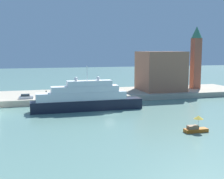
# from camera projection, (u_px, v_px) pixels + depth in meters

# --- Properties ---
(ground) EXTENTS (400.00, 400.00, 0.00)m
(ground) POSITION_uv_depth(u_px,v_px,m) (110.00, 114.00, 74.26)
(ground) COLOR slate
(quay_dock) EXTENTS (110.00, 21.69, 1.75)m
(quay_dock) POSITION_uv_depth(u_px,v_px,m) (89.00, 95.00, 99.79)
(quay_dock) COLOR #ADA38E
(quay_dock) RESTS_ON ground
(large_yacht) EXTENTS (29.46, 4.05, 11.77)m
(large_yacht) POSITION_uv_depth(u_px,v_px,m) (86.00, 98.00, 78.48)
(large_yacht) COLOR black
(large_yacht) RESTS_ON ground
(small_motorboat) EXTENTS (4.69, 1.87, 3.24)m
(small_motorboat) POSITION_uv_depth(u_px,v_px,m) (196.00, 126.00, 57.79)
(small_motorboat) COLOR #C66019
(small_motorboat) RESTS_ON ground
(harbor_building) EXTENTS (14.28, 13.97, 13.60)m
(harbor_building) POSITION_uv_depth(u_px,v_px,m) (160.00, 71.00, 104.20)
(harbor_building) COLOR #9E664C
(harbor_building) RESTS_ON quay_dock
(bell_tower) EXTENTS (3.84, 3.84, 22.59)m
(bell_tower) POSITION_uv_depth(u_px,v_px,m) (196.00, 55.00, 108.44)
(bell_tower) COLOR #93513D
(bell_tower) RESTS_ON quay_dock
(parked_car) EXTENTS (4.06, 1.65, 1.35)m
(parked_car) POSITION_uv_depth(u_px,v_px,m) (26.00, 97.00, 86.85)
(parked_car) COLOR silver
(parked_car) RESTS_ON quay_dock
(person_figure) EXTENTS (0.36, 0.36, 1.77)m
(person_figure) POSITION_uv_depth(u_px,v_px,m) (46.00, 93.00, 92.26)
(person_figure) COLOR #4C4C4C
(person_figure) RESTS_ON quay_dock
(mooring_bollard) EXTENTS (0.48, 0.48, 0.83)m
(mooring_bollard) POSITION_uv_depth(u_px,v_px,m) (100.00, 95.00, 91.05)
(mooring_bollard) COLOR black
(mooring_bollard) RESTS_ON quay_dock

